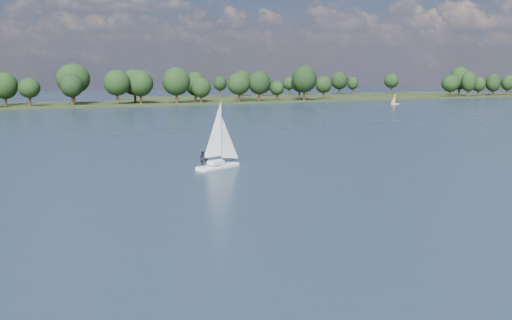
% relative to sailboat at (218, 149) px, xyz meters
% --- Properties ---
extents(ground, '(700.00, 700.00, 0.00)m').
position_rel_sailboat_xyz_m(ground, '(0.48, 47.12, -2.30)').
color(ground, '#233342').
rests_on(ground, ground).
extents(far_shore, '(660.00, 40.00, 1.50)m').
position_rel_sailboat_xyz_m(far_shore, '(0.48, 159.12, -2.30)').
color(far_shore, black).
rests_on(far_shore, ground).
extents(far_shore_back, '(220.00, 30.00, 1.40)m').
position_rel_sailboat_xyz_m(far_shore_back, '(160.48, 207.12, -2.30)').
color(far_shore_back, black).
rests_on(far_shore_back, ground).
extents(sailboat, '(6.44, 4.03, 8.23)m').
position_rel_sailboat_xyz_m(sailboat, '(0.00, 0.00, 0.00)').
color(sailboat, white).
rests_on(sailboat, ground).
extents(dinghy_orange, '(3.05, 2.63, 4.68)m').
position_rel_sailboat_xyz_m(dinghy_orange, '(129.71, 109.17, -1.19)').
color(dinghy_orange, white).
rests_on(dinghy_orange, ground).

